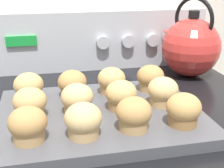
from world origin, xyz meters
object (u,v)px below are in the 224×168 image
Objects in this scene: muffin_r2_c2 at (112,81)px; muffin_r0_c0 at (28,125)px; muffin_r2_c1 at (72,84)px; muffin_r2_c3 at (150,78)px; muffin_r1_c0 at (30,104)px; muffin_r0_c1 at (83,121)px; tea_kettle at (191,46)px; muffin_r1_c3 at (163,92)px; muffin_r0_c3 at (184,110)px; muffin_r1_c1 at (77,99)px; muffin_r0_c2 at (134,114)px; muffin_pan at (100,116)px; muffin_r1_c2 at (121,95)px; muffin_r2_c0 at (29,87)px.

muffin_r0_c0 is at bearing -134.71° from muffin_r2_c2.
muffin_r2_c3 is at bearing 0.19° from muffin_r2_c1.
muffin_r0_c0 is 0.09m from muffin_r1_c0.
tea_kettle is at bearing 43.10° from muffin_r0_c1.
muffin_r1_c3 is 1.00× the size of muffin_r2_c3.
muffin_r0_c3 and muffin_r1_c1 have the same top height.
muffin_r0_c2 is (0.09, 0.01, 0.00)m from muffin_r0_c1.
muffin_pan is 6.34× the size of muffin_r2_c1.
muffin_r0_c1 is at bearing -133.16° from muffin_r1_c2.
muffin_r1_c2 and muffin_r2_c2 have the same top height.
muffin_r0_c0 and muffin_r2_c1 have the same top height.
muffin_r0_c1 is 1.00× the size of muffin_r2_c2.
tea_kettle is (0.17, 0.32, 0.04)m from muffin_r0_c3.
muffin_r0_c3 is at bearing -44.23° from muffin_r1_c2.
muffin_pan is 0.17m from muffin_r2_c3.
tea_kettle is at bearing 22.35° from muffin_r2_c1.
muffin_r1_c2 is (0.04, 0.00, 0.04)m from muffin_pan.
muffin_r2_c3 is (0.14, 0.09, 0.04)m from muffin_pan.
muffin_r1_c3 is at bearing -25.68° from muffin_r2_c1.
muffin_r2_c0 is at bearing 117.19° from muffin_r0_c1.
muffin_r0_c2 is 1.00× the size of muffin_r1_c3.
muffin_r1_c0 is 0.20m from muffin_r2_c2.
muffin_r0_c0 is 1.00× the size of muffin_r2_c3.
tea_kettle is at bearing 33.59° from muffin_r1_c1.
muffin_r0_c1 is 1.00× the size of muffin_r1_c2.
muffin_r2_c0 and muffin_r2_c1 have the same top height.
muffin_r2_c1 is (-0.09, 0.09, 0.00)m from muffin_r1_c2.
muffin_r0_c2 is (0.18, 0.00, 0.00)m from muffin_r0_c0.
muffin_r1_c0 is (-0.14, -0.00, 0.04)m from muffin_pan.
muffin_r0_c3 is (0.14, -0.09, 0.04)m from muffin_pan.
muffin_r1_c3 is at bearing 18.93° from muffin_r0_c0.
tea_kettle is at bearing 28.10° from muffin_r1_c0.
muffin_r1_c0 is at bearing -161.46° from muffin_r2_c3.
muffin_r1_c0 is at bearing -179.05° from muffin_r1_c2.
muffin_r1_c0 is 0.27m from muffin_r1_c3.
muffin_r1_c2 is at bearing -44.12° from muffin_r2_c1.
muffin_r1_c3 is at bearing -91.78° from muffin_r2_c3.
muffin_r0_c2 is 0.09m from muffin_r0_c3.
muffin_pan is at bearing -146.86° from muffin_r2_c3.
muffin_r1_c3 is 0.13m from muffin_r2_c2.
muffin_r2_c0 is (-0.10, 0.09, 0.00)m from muffin_r1_c1.
tea_kettle is (0.44, 0.32, 0.04)m from muffin_r0_c0.
muffin_r1_c0 is 0.29× the size of tea_kettle.
muffin_r1_c0 is at bearing -152.53° from muffin_r2_c2.
muffin_r1_c1 is 1.00× the size of muffin_r2_c0.
muffin_r1_c1 is at bearing -43.25° from muffin_r2_c0.
muffin_r0_c0 reaches higher than muffin_pan.
muffin_r0_c3 is at bearing -62.49° from muffin_r2_c2.
muffin_r1_c0 is 1.00× the size of muffin_r1_c1.
muffin_r0_c2 is 0.20m from muffin_r2_c1.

